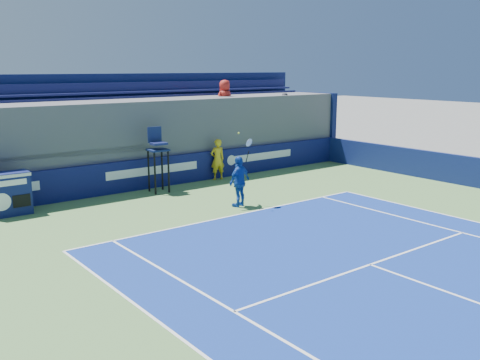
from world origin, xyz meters
TOP-DOWN VIEW (x-y plane):
  - ball_person at (2.92, 16.80)m, footprint 0.69×0.52m
  - back_hoarding at (0.00, 17.10)m, footprint 20.40×0.21m
  - match_clock at (-5.58, 16.40)m, footprint 1.32×0.74m
  - umpire_chair at (-0.18, 16.32)m, footprint 0.75×0.75m
  - tennis_player at (0.92, 12.71)m, footprint 1.09×0.68m
  - stadium_seating at (0.01, 19.16)m, footprint 21.00×4.05m

SIDE VIEW (x-z plane):
  - back_hoarding at x=0.00m, z-range 0.00..1.20m
  - match_clock at x=-5.58m, z-range 0.04..1.44m
  - ball_person at x=2.92m, z-range 0.01..1.74m
  - tennis_player at x=0.92m, z-range -0.40..2.17m
  - umpire_chair at x=-0.18m, z-range 0.29..2.77m
  - stadium_seating at x=0.01m, z-range -0.37..4.03m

